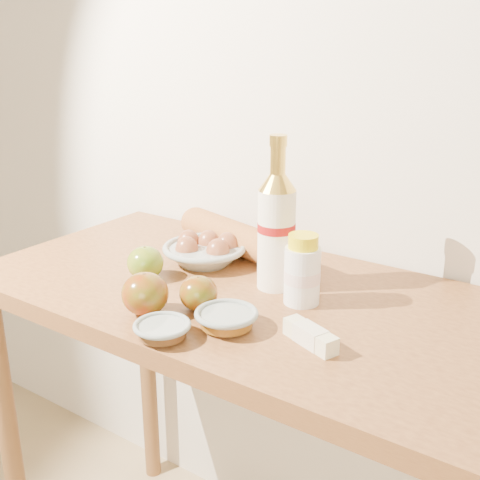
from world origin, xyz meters
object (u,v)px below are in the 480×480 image
at_px(bourbon_bottle, 276,228).
at_px(cream_bottle, 302,272).
at_px(table, 248,343).
at_px(egg_bowl, 205,251).
at_px(baguette, 244,241).

bearing_deg(bourbon_bottle, cream_bottle, -42.62).
relative_size(table, bourbon_bottle, 3.74).
distance_m(table, bourbon_bottle, 0.26).
height_order(cream_bottle, egg_bowl, cream_bottle).
relative_size(bourbon_bottle, cream_bottle, 2.26).
bearing_deg(cream_bottle, egg_bowl, 162.36).
relative_size(bourbon_bottle, baguette, 0.68).
relative_size(cream_bottle, egg_bowl, 0.56).
bearing_deg(bourbon_bottle, baguette, 125.61).
bearing_deg(baguette, egg_bowl, -104.55).
bearing_deg(egg_bowl, table, -24.09).
bearing_deg(table, cream_bottle, 5.58).
bearing_deg(baguette, bourbon_bottle, -20.83).
bearing_deg(cream_bottle, baguette, 142.71).
distance_m(table, egg_bowl, 0.24).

